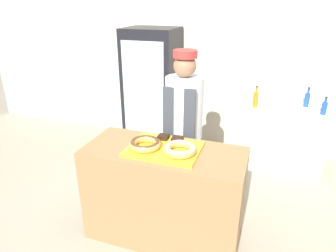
{
  "coord_description": "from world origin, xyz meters",
  "views": [
    {
      "loc": [
        0.76,
        -2.11,
        2.05
      ],
      "look_at": [
        0.0,
        0.1,
        1.07
      ],
      "focal_mm": 32.0,
      "sensor_mm": 36.0,
      "label": 1
    }
  ],
  "objects_px": {
    "bottle_blue": "(307,99)",
    "bottle_blue_b": "(324,108)",
    "donut_chocolate_glaze": "(145,143)",
    "baker_person": "(183,129)",
    "bottle_orange": "(256,99)",
    "brownie_back_left": "(163,137)",
    "chest_freezer": "(284,135)",
    "brownie_back_right": "(177,139)",
    "beverage_fridge": "(152,90)",
    "donut_light_glaze": "(180,149)",
    "serving_tray": "(164,149)"
  },
  "relations": [
    {
      "from": "brownie_back_left",
      "to": "bottle_blue_b",
      "type": "bearing_deg",
      "value": 43.67
    },
    {
      "from": "brownie_back_right",
      "to": "bottle_blue_b",
      "type": "bearing_deg",
      "value": 46.33
    },
    {
      "from": "serving_tray",
      "to": "bottle_orange",
      "type": "relative_size",
      "value": 2.23
    },
    {
      "from": "bottle_blue",
      "to": "brownie_back_left",
      "type": "bearing_deg",
      "value": -128.37
    },
    {
      "from": "baker_person",
      "to": "bottle_blue",
      "type": "xyz_separation_m",
      "value": [
        1.23,
        1.25,
        0.06
      ]
    },
    {
      "from": "bottle_blue_b",
      "to": "bottle_orange",
      "type": "xyz_separation_m",
      "value": [
        -0.77,
        -0.0,
        0.02
      ]
    },
    {
      "from": "serving_tray",
      "to": "brownie_back_right",
      "type": "height_order",
      "value": "brownie_back_right"
    },
    {
      "from": "donut_chocolate_glaze",
      "to": "bottle_blue_b",
      "type": "bearing_deg",
      "value": 46.09
    },
    {
      "from": "chest_freezer",
      "to": "bottle_blue",
      "type": "bearing_deg",
      "value": 12.81
    },
    {
      "from": "chest_freezer",
      "to": "brownie_back_left",
      "type": "bearing_deg",
      "value": -124.52
    },
    {
      "from": "brownie_back_left",
      "to": "chest_freezer",
      "type": "height_order",
      "value": "brownie_back_left"
    },
    {
      "from": "bottle_blue",
      "to": "bottle_blue_b",
      "type": "xyz_separation_m",
      "value": [
        0.17,
        -0.24,
        -0.01
      ]
    },
    {
      "from": "brownie_back_left",
      "to": "bottle_blue",
      "type": "distance_m",
      "value": 2.09
    },
    {
      "from": "beverage_fridge",
      "to": "bottle_orange",
      "type": "height_order",
      "value": "beverage_fridge"
    },
    {
      "from": "brownie_back_right",
      "to": "bottle_blue_b",
      "type": "relative_size",
      "value": 0.44
    },
    {
      "from": "brownie_back_right",
      "to": "bottle_blue",
      "type": "relative_size",
      "value": 0.38
    },
    {
      "from": "donut_chocolate_glaze",
      "to": "bottle_orange",
      "type": "relative_size",
      "value": 1.01
    },
    {
      "from": "chest_freezer",
      "to": "bottle_orange",
      "type": "distance_m",
      "value": 0.68
    },
    {
      "from": "donut_light_glaze",
      "to": "brownie_back_right",
      "type": "height_order",
      "value": "donut_light_glaze"
    },
    {
      "from": "brownie_back_left",
      "to": "bottle_orange",
      "type": "distance_m",
      "value": 1.56
    },
    {
      "from": "brownie_back_right",
      "to": "bottle_blue_b",
      "type": "height_order",
      "value": "bottle_blue_b"
    },
    {
      "from": "donut_light_glaze",
      "to": "bottle_blue_b",
      "type": "height_order",
      "value": "bottle_blue_b"
    },
    {
      "from": "bottle_blue",
      "to": "bottle_orange",
      "type": "bearing_deg",
      "value": -158.09
    },
    {
      "from": "donut_chocolate_glaze",
      "to": "brownie_back_left",
      "type": "relative_size",
      "value": 2.91
    },
    {
      "from": "baker_person",
      "to": "donut_light_glaze",
      "type": "bearing_deg",
      "value": -76.5
    },
    {
      "from": "donut_light_glaze",
      "to": "bottle_orange",
      "type": "xyz_separation_m",
      "value": [
        0.48,
        1.61,
        -0.02
      ]
    },
    {
      "from": "chest_freezer",
      "to": "bottle_orange",
      "type": "relative_size",
      "value": 3.54
    },
    {
      "from": "donut_chocolate_glaze",
      "to": "baker_person",
      "type": "height_order",
      "value": "baker_person"
    },
    {
      "from": "donut_chocolate_glaze",
      "to": "donut_light_glaze",
      "type": "relative_size",
      "value": 1.0
    },
    {
      "from": "brownie_back_left",
      "to": "bottle_blue",
      "type": "height_order",
      "value": "bottle_blue"
    },
    {
      "from": "donut_light_glaze",
      "to": "brownie_back_right",
      "type": "xyz_separation_m",
      "value": [
        -0.09,
        0.21,
        -0.02
      ]
    },
    {
      "from": "bottle_blue",
      "to": "bottle_blue_b",
      "type": "bearing_deg",
      "value": -54.97
    },
    {
      "from": "donut_chocolate_glaze",
      "to": "donut_light_glaze",
      "type": "xyz_separation_m",
      "value": [
        0.3,
        0.0,
        0.0
      ]
    },
    {
      "from": "brownie_back_left",
      "to": "bottle_orange",
      "type": "height_order",
      "value": "bottle_orange"
    },
    {
      "from": "brownie_back_left",
      "to": "bottle_blue_b",
      "type": "relative_size",
      "value": 0.44
    },
    {
      "from": "serving_tray",
      "to": "bottle_blue",
      "type": "xyz_separation_m",
      "value": [
        1.23,
        1.81,
        0.02
      ]
    },
    {
      "from": "chest_freezer",
      "to": "donut_light_glaze",
      "type": "bearing_deg",
      "value": -115.96
    },
    {
      "from": "brownie_back_right",
      "to": "baker_person",
      "type": "xyz_separation_m",
      "value": [
        -0.06,
        0.39,
        -0.07
      ]
    },
    {
      "from": "brownie_back_left",
      "to": "baker_person",
      "type": "height_order",
      "value": "baker_person"
    },
    {
      "from": "serving_tray",
      "to": "bottle_orange",
      "type": "bearing_deg",
      "value": 67.94
    },
    {
      "from": "brownie_back_left",
      "to": "bottle_blue_b",
      "type": "xyz_separation_m",
      "value": [
        1.47,
        1.4,
        -0.02
      ]
    },
    {
      "from": "donut_chocolate_glaze",
      "to": "beverage_fridge",
      "type": "bearing_deg",
      "value": 110.08
    },
    {
      "from": "bottle_blue",
      "to": "chest_freezer",
      "type": "bearing_deg",
      "value": -167.19
    },
    {
      "from": "brownie_back_left",
      "to": "donut_light_glaze",
      "type": "bearing_deg",
      "value": -44.53
    },
    {
      "from": "donut_light_glaze",
      "to": "brownie_back_right",
      "type": "bearing_deg",
      "value": 112.1
    },
    {
      "from": "brownie_back_right",
      "to": "bottle_blue_b",
      "type": "xyz_separation_m",
      "value": [
        1.34,
        1.4,
        -0.02
      ]
    },
    {
      "from": "bottle_blue_b",
      "to": "beverage_fridge",
      "type": "bearing_deg",
      "value": 175.16
    },
    {
      "from": "serving_tray",
      "to": "baker_person",
      "type": "distance_m",
      "value": 0.56
    },
    {
      "from": "brownie_back_left",
      "to": "baker_person",
      "type": "bearing_deg",
      "value": 79.68
    },
    {
      "from": "chest_freezer",
      "to": "brownie_back_right",
      "type": "bearing_deg",
      "value": -121.22
    }
  ]
}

